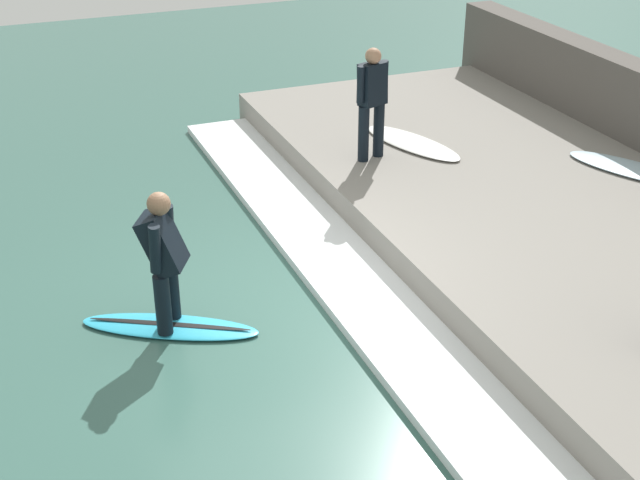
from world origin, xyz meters
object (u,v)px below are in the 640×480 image
(surfboard_riding, at_px, (170,327))
(surfboard_waiting_far, at_px, (413,143))
(surfer_waiting_far, at_px, (372,98))
(surfboard_spare, at_px, (632,169))
(surfer_riding, at_px, (163,254))

(surfboard_riding, height_order, surfboard_waiting_far, surfboard_waiting_far)
(surfboard_riding, relative_size, surfer_waiting_far, 1.21)
(surfer_waiting_far, xyz_separation_m, surfboard_spare, (3.03, -1.72, -0.83))
(surfer_riding, distance_m, surfboard_waiting_far, 5.04)
(surfer_waiting_far, relative_size, surfboard_spare, 0.82)
(surfboard_waiting_far, bearing_deg, surfboard_spare, -40.77)
(surfer_waiting_far, height_order, surfboard_waiting_far, surfer_waiting_far)
(surfboard_spare, bearing_deg, surfboard_waiting_far, 139.23)
(surfer_waiting_far, xyz_separation_m, surfboard_waiting_far, (0.77, 0.23, -0.83))
(surfer_waiting_far, bearing_deg, surfboard_waiting_far, 16.76)
(surfer_riding, relative_size, surfer_waiting_far, 0.97)
(surfboard_waiting_far, height_order, surfboard_spare, same)
(surfboard_riding, bearing_deg, surfboard_waiting_far, 33.24)
(surfboard_waiting_far, distance_m, surfboard_spare, 2.99)
(surfer_riding, xyz_separation_m, surfboard_spare, (6.46, 0.80, -0.42))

